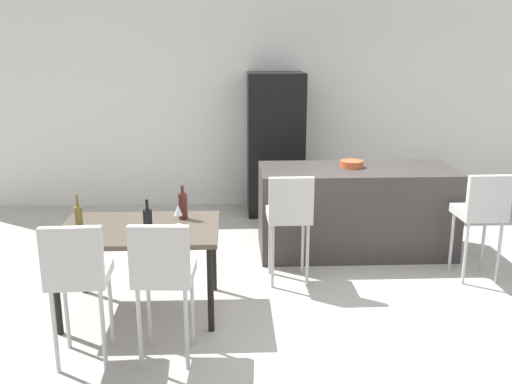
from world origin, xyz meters
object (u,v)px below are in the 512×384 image
(wine_bottle_inner, at_px, (148,222))
(fruit_bowl, at_px, (352,164))
(dining_chair_far, at_px, (163,270))
(potted_plant, at_px, (439,188))
(dining_chair_near, at_px, (77,271))
(refrigerator, at_px, (275,144))
(bar_chair_middle, at_px, (482,210))
(kitchen_island, at_px, (355,210))
(bar_chair_left, at_px, (290,212))
(wine_bottle_near, at_px, (183,205))
(wine_glass_middle, at_px, (178,211))
(wine_bottle_left, at_px, (79,219))
(dining_table, at_px, (140,235))

(wine_bottle_inner, bearing_deg, fruit_bowl, 39.49)
(dining_chair_far, xyz_separation_m, potted_plant, (3.27, 3.61, -0.40))
(dining_chair_near, relative_size, dining_chair_far, 1.00)
(refrigerator, distance_m, potted_plant, 2.32)
(dining_chair_near, bearing_deg, bar_chair_middle, 21.14)
(bar_chair_middle, xyz_separation_m, wine_bottle_inner, (-2.97, -0.71, 0.15))
(dining_chair_near, xyz_separation_m, dining_chair_far, (0.58, 0.00, 0.00))
(kitchen_island, height_order, refrigerator, refrigerator)
(bar_chair_left, distance_m, bar_chair_middle, 1.79)
(kitchen_island, height_order, dining_chair_near, dining_chair_near)
(bar_chair_left, xyz_separation_m, bar_chair_middle, (1.79, 0.00, 0.00))
(dining_chair_near, bearing_deg, fruit_bowl, 43.16)
(dining_chair_near, xyz_separation_m, wine_bottle_near, (0.63, 1.01, 0.16))
(bar_chair_middle, height_order, dining_chair_near, same)
(wine_bottle_near, xyz_separation_m, refrigerator, (0.99, 2.61, 0.06))
(wine_bottle_inner, bearing_deg, wine_glass_middle, 50.27)
(bar_chair_middle, distance_m, dining_chair_far, 3.08)
(bar_chair_left, xyz_separation_m, wine_bottle_inner, (-1.18, -0.71, 0.15))
(dining_chair_far, relative_size, wine_bottle_inner, 3.60)
(kitchen_island, distance_m, bar_chair_middle, 1.31)
(bar_chair_left, bearing_deg, potted_plant, 45.34)
(wine_bottle_near, xyz_separation_m, wine_glass_middle, (-0.02, -0.17, 0.01))
(potted_plant, bearing_deg, dining_chair_near, -136.88)
(kitchen_island, distance_m, bar_chair_left, 1.16)
(wine_glass_middle, xyz_separation_m, fruit_bowl, (1.71, 1.33, 0.09))
(bar_chair_middle, distance_m, wine_bottle_inner, 3.06)
(wine_bottle_left, bearing_deg, wine_bottle_near, 24.12)
(wine_glass_middle, distance_m, potted_plant, 4.30)
(dining_table, height_order, wine_bottle_left, wine_bottle_left)
(wine_bottle_near, distance_m, wine_bottle_left, 0.86)
(wine_bottle_inner, xyz_separation_m, fruit_bowl, (1.92, 1.58, 0.10))
(wine_bottle_left, bearing_deg, bar_chair_left, 20.40)
(bar_chair_left, relative_size, wine_glass_middle, 6.03)
(kitchen_island, height_order, wine_bottle_near, wine_bottle_near)
(dining_chair_near, height_order, wine_bottle_left, wine_bottle_left)
(dining_chair_near, distance_m, wine_glass_middle, 1.05)
(fruit_bowl, bearing_deg, potted_plant, 43.07)
(potted_plant, bearing_deg, wine_bottle_near, -141.13)
(kitchen_island, bearing_deg, dining_chair_far, -130.23)
(bar_chair_left, distance_m, refrigerator, 2.33)
(dining_chair_near, height_order, refrigerator, refrigerator)
(wine_bottle_left, bearing_deg, bar_chair_middle, 10.33)
(bar_chair_middle, bearing_deg, wine_bottle_left, -169.67)
(bar_chair_middle, xyz_separation_m, refrigerator, (-1.75, 2.32, 0.22))
(wine_bottle_left, height_order, potted_plant, wine_bottle_left)
(dining_chair_near, height_order, wine_bottle_inner, dining_chair_near)
(refrigerator, height_order, potted_plant, refrigerator)
(wine_bottle_left, distance_m, wine_bottle_inner, 0.55)
(dining_chair_near, distance_m, dining_chair_far, 0.58)
(dining_table, height_order, dining_chair_far, dining_chair_far)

